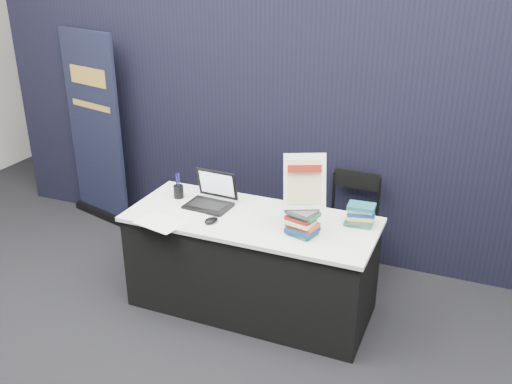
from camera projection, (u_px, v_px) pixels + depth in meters
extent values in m
plane|color=black|center=(220.00, 348.00, 3.91)|extent=(8.00, 8.00, 0.00)
cube|color=beige|center=(368.00, 20.00, 6.60)|extent=(8.00, 0.02, 3.50)
cube|color=black|center=(300.00, 119.00, 4.79)|extent=(6.00, 0.08, 2.40)
cube|color=black|center=(251.00, 265.00, 4.23)|extent=(1.76, 0.71, 0.72)
cube|color=silver|center=(251.00, 220.00, 4.08)|extent=(1.80, 0.75, 0.03)
cube|color=black|center=(208.00, 206.00, 4.24)|extent=(0.34, 0.25, 0.02)
cube|color=black|center=(215.00, 185.00, 4.29)|extent=(0.33, 0.08, 0.23)
cube|color=silver|center=(214.00, 185.00, 4.28)|extent=(0.28, 0.06, 0.18)
ellipsoid|color=black|center=(211.00, 220.00, 4.00)|extent=(0.10, 0.13, 0.04)
cube|color=white|center=(161.00, 222.00, 4.00)|extent=(0.37, 0.30, 0.00)
cube|color=silver|center=(163.00, 219.00, 4.05)|extent=(0.29, 0.21, 0.00)
cube|color=silver|center=(186.00, 213.00, 4.14)|extent=(0.36, 0.32, 0.00)
cylinder|color=black|center=(179.00, 192.00, 4.39)|extent=(0.09, 0.09, 0.10)
cube|color=#174E59|center=(302.00, 232.00, 3.85)|extent=(0.23, 0.20, 0.03)
cube|color=navy|center=(302.00, 228.00, 3.83)|extent=(0.23, 0.20, 0.03)
cube|color=#BA4C1A|center=(302.00, 225.00, 3.82)|extent=(0.23, 0.20, 0.03)
cube|color=beige|center=(302.00, 221.00, 3.81)|extent=(0.23, 0.20, 0.03)
cube|color=maroon|center=(302.00, 218.00, 3.80)|extent=(0.23, 0.20, 0.03)
cube|color=#1D6E3D|center=(302.00, 214.00, 3.79)|extent=(0.23, 0.20, 0.03)
cube|color=#424247|center=(302.00, 211.00, 3.78)|extent=(0.23, 0.20, 0.03)
cube|color=#1D6E3D|center=(359.00, 223.00, 3.98)|extent=(0.20, 0.16, 0.03)
cube|color=#424247|center=(360.00, 219.00, 3.97)|extent=(0.20, 0.16, 0.03)
cube|color=#C3C44E|center=(360.00, 216.00, 3.96)|extent=(0.20, 0.16, 0.03)
cube|color=navy|center=(360.00, 213.00, 3.95)|extent=(0.20, 0.16, 0.03)
cube|color=white|center=(360.00, 209.00, 3.94)|extent=(0.20, 0.16, 0.03)
cube|color=#174E59|center=(361.00, 206.00, 3.93)|extent=(0.20, 0.16, 0.03)
cube|color=black|center=(302.00, 208.00, 3.76)|extent=(0.17, 0.09, 0.01)
cylinder|color=black|center=(296.00, 187.00, 3.82)|extent=(0.05, 0.09, 0.27)
cylinder|color=black|center=(317.00, 190.00, 3.76)|extent=(0.05, 0.09, 0.27)
cube|color=white|center=(305.00, 181.00, 3.73)|extent=(0.30, 0.21, 0.36)
cube|color=beige|center=(304.00, 182.00, 3.72)|extent=(0.24, 0.17, 0.29)
cube|color=maroon|center=(305.00, 169.00, 3.68)|extent=(0.21, 0.11, 0.05)
cube|color=black|center=(104.00, 213.00, 5.80)|extent=(0.78, 0.30, 0.07)
cube|color=black|center=(95.00, 129.00, 5.46)|extent=(0.72, 0.22, 1.85)
cube|color=gold|center=(88.00, 76.00, 5.25)|extent=(0.49, 0.14, 0.17)
cube|color=gold|center=(91.00, 106.00, 5.36)|extent=(0.54, 0.15, 0.06)
cylinder|color=black|center=(318.00, 259.00, 4.62)|extent=(0.02, 0.02, 0.42)
cylinder|color=black|center=(364.00, 268.00, 4.48)|extent=(0.02, 0.02, 0.42)
cylinder|color=black|center=(331.00, 239.00, 4.93)|extent=(0.02, 0.02, 0.42)
cylinder|color=black|center=(374.00, 247.00, 4.80)|extent=(0.02, 0.02, 0.42)
cube|color=black|center=(348.00, 228.00, 4.62)|extent=(0.40, 0.40, 0.04)
cube|color=black|center=(357.00, 180.00, 4.63)|extent=(0.37, 0.04, 0.15)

